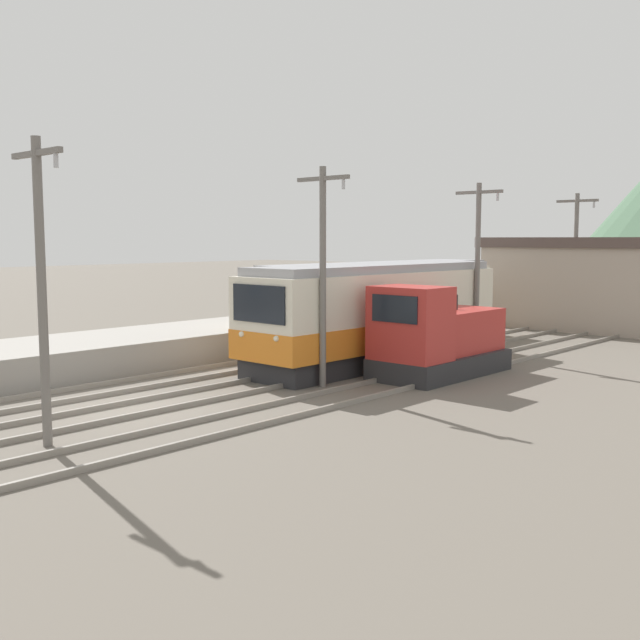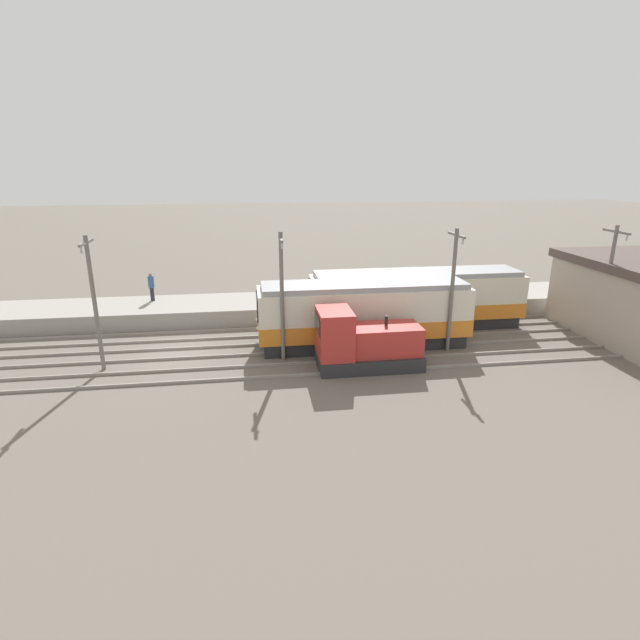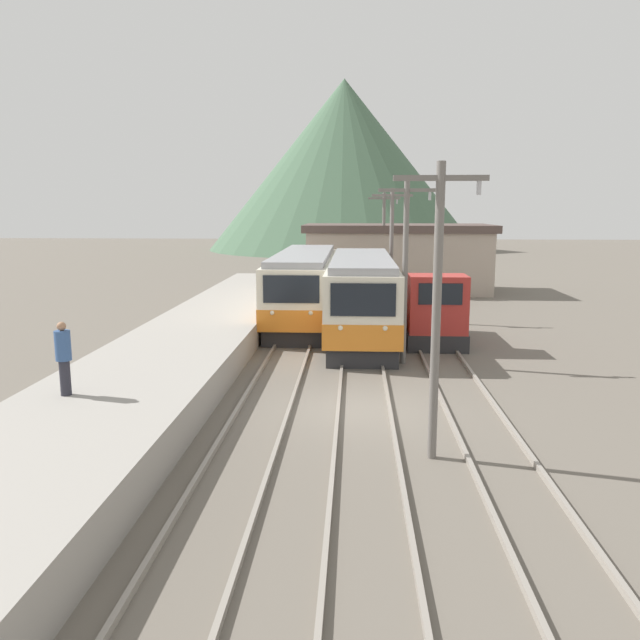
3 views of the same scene
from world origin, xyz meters
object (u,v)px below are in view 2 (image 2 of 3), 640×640
catenary_mast_distant (608,280)px  person_on_platform (151,286)px  commuter_train_center (363,317)px  shunting_locomotive (363,344)px  catenary_mast_far (452,286)px  catenary_mast_mid (282,292)px  commuter_train_left (416,301)px  catenary_mast_near (94,299)px

catenary_mast_distant → person_on_platform: catenary_mast_distant is taller
commuter_train_center → shunting_locomotive: commuter_train_center is taller
catenary_mast_far → catenary_mast_distant: bearing=90.0°
catenary_mast_mid → shunting_locomotive: bearing=68.8°
commuter_train_center → catenary_mast_mid: size_ratio=1.76×
commuter_train_left → catenary_mast_distant: size_ratio=1.98×
commuter_train_left → catenary_mast_far: 4.76m
commuter_train_left → catenary_mast_mid: 9.68m
catenary_mast_near → catenary_mast_mid: 8.83m
shunting_locomotive → catenary_mast_near: bearing=-96.7°
shunting_locomotive → commuter_train_center: bearing=167.4°
shunting_locomotive → catenary_mast_mid: bearing=-111.2°
catenary_mast_mid → catenary_mast_near: bearing=-90.0°
catenary_mast_distant → catenary_mast_mid: bearing=-90.0°
catenary_mast_distant → shunting_locomotive: bearing=-83.8°
catenary_mast_far → person_on_platform: catenary_mast_far is taller
commuter_train_center → catenary_mast_far: 4.97m
commuter_train_left → commuter_train_center: (2.80, -3.92, 0.04)m
commuter_train_center → catenary_mast_distant: catenary_mast_distant is taller
catenary_mast_near → person_on_platform: (-8.90, 0.92, -1.55)m
shunting_locomotive → catenary_mast_distant: 14.10m
commuter_train_left → shunting_locomotive: size_ratio=2.53×
catenary_mast_mid → commuter_train_left: bearing=117.1°
catenary_mast_near → person_on_platform: 9.08m
shunting_locomotive → catenary_mast_near: catenary_mast_near is taller
catenary_mast_mid → person_on_platform: (-8.90, -7.91, -1.55)m
catenary_mast_near → catenary_mast_distant: (0.00, 26.49, 0.00)m
commuter_train_center → catenary_mast_far: catenary_mast_far is taller
commuter_train_center → shunting_locomotive: (3.00, -0.67, -0.46)m
commuter_train_left → person_on_platform: bearing=-105.7°
catenary_mast_mid → catenary_mast_far: same height
commuter_train_center → shunting_locomotive: 3.11m
commuter_train_left → catenary_mast_mid: (4.31, -8.44, 1.98)m
shunting_locomotive → catenary_mast_distant: bearing=96.2°
catenary_mast_distant → commuter_train_center: bearing=-96.5°
commuter_train_left → catenary_mast_distant: (4.31, 9.22, 1.98)m
catenary_mast_far → person_on_platform: (-8.90, -16.73, -1.55)m
shunting_locomotive → person_on_platform: (-10.39, -11.75, 0.85)m
catenary_mast_far → person_on_platform: bearing=-118.0°
commuter_train_left → catenary_mast_near: bearing=-76.0°
commuter_train_center → person_on_platform: size_ratio=6.28×
catenary_mast_near → person_on_platform: bearing=174.1°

